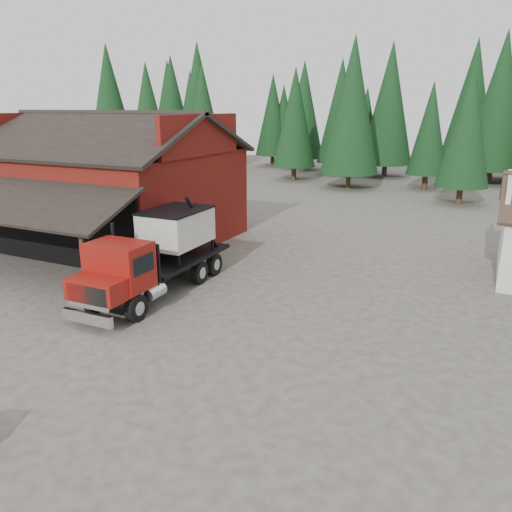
% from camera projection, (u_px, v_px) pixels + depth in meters
% --- Properties ---
extents(ground, '(120.00, 120.00, 0.00)m').
position_uv_depth(ground, '(174.00, 350.00, 15.69)').
color(ground, '#4A453A').
rests_on(ground, ground).
extents(red_barn, '(12.80, 13.63, 7.18)m').
position_uv_depth(red_barn, '(111.00, 193.00, 28.03)').
color(red_barn, maroon).
rests_on(red_barn, ground).
extents(conifer_backdrop, '(76.00, 16.00, 16.00)m').
position_uv_depth(conifer_backdrop, '(406.00, 180.00, 51.90)').
color(conifer_backdrop, black).
rests_on(conifer_backdrop, ground).
extents(near_pine_a, '(4.40, 4.40, 11.40)m').
position_uv_depth(near_pine_a, '(148.00, 117.00, 47.14)').
color(near_pine_a, '#382619').
rests_on(near_pine_a, ground).
extents(near_pine_b, '(3.96, 3.96, 10.40)m').
position_uv_depth(near_pine_b, '(468.00, 127.00, 37.36)').
color(near_pine_b, '#382619').
rests_on(near_pine_b, ground).
extents(near_pine_d, '(5.28, 5.28, 13.40)m').
position_uv_depth(near_pine_d, '(352.00, 106.00, 44.54)').
color(near_pine_d, '#382619').
rests_on(near_pine_d, ground).
extents(feed_truck, '(2.55, 8.30, 3.73)m').
position_uv_depth(feed_truck, '(158.00, 252.00, 20.11)').
color(feed_truck, black).
rests_on(feed_truck, ground).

